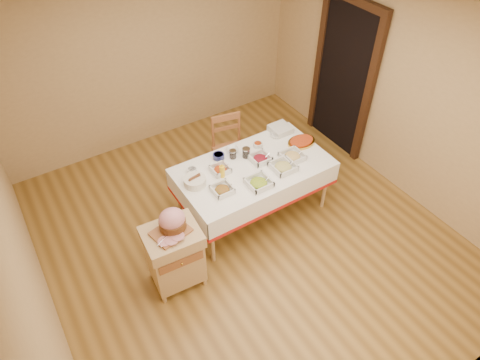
# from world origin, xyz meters

# --- Properties ---
(room_shell) EXTENTS (5.00, 5.00, 5.00)m
(room_shell) POSITION_xyz_m (0.00, 0.00, 1.30)
(room_shell) COLOR olive
(room_shell) RESTS_ON ground
(doorway) EXTENTS (0.09, 1.10, 2.20)m
(doorway) POSITION_xyz_m (2.20, 0.90, 1.11)
(doorway) COLOR black
(doorway) RESTS_ON ground
(dining_table) EXTENTS (1.82, 1.02, 0.76)m
(dining_table) POSITION_xyz_m (0.30, 0.30, 0.60)
(dining_table) COLOR tan
(dining_table) RESTS_ON ground
(butcher_cart) EXTENTS (0.60, 0.51, 0.80)m
(butcher_cart) POSITION_xyz_m (-0.98, -0.14, 0.46)
(butcher_cart) COLOR tan
(butcher_cart) RESTS_ON ground
(dining_chair) EXTENTS (0.50, 0.49, 0.96)m
(dining_chair) POSITION_xyz_m (0.41, 1.02, 0.49)
(dining_chair) COLOR brown
(dining_chair) RESTS_ON ground
(ham_on_board) EXTENTS (0.38, 0.36, 0.25)m
(ham_on_board) POSITION_xyz_m (-0.95, -0.11, 0.91)
(ham_on_board) COLOR brown
(ham_on_board) RESTS_ON butcher_cart
(serving_dish_a) EXTENTS (0.23, 0.22, 0.10)m
(serving_dish_a) POSITION_xyz_m (-0.23, 0.13, 0.79)
(serving_dish_a) COLOR silver
(serving_dish_a) RESTS_ON dining_table
(serving_dish_b) EXTENTS (0.26, 0.26, 0.11)m
(serving_dish_b) POSITION_xyz_m (0.17, 0.00, 0.79)
(serving_dish_b) COLOR silver
(serving_dish_b) RESTS_ON dining_table
(serving_dish_c) EXTENTS (0.27, 0.27, 0.11)m
(serving_dish_c) POSITION_xyz_m (0.57, 0.07, 0.79)
(serving_dish_c) COLOR silver
(serving_dish_c) RESTS_ON dining_table
(serving_dish_d) EXTENTS (0.25, 0.25, 0.10)m
(serving_dish_d) POSITION_xyz_m (0.78, 0.18, 0.79)
(serving_dish_d) COLOR silver
(serving_dish_d) RESTS_ON dining_table
(serving_dish_e) EXTENTS (0.21, 0.20, 0.10)m
(serving_dish_e) POSITION_xyz_m (-0.08, 0.43, 0.79)
(serving_dish_e) COLOR silver
(serving_dish_e) RESTS_ON dining_table
(serving_dish_f) EXTENTS (0.24, 0.22, 0.11)m
(serving_dish_f) POSITION_xyz_m (0.43, 0.35, 0.79)
(serving_dish_f) COLOR silver
(serving_dish_f) RESTS_ON dining_table
(small_bowl_left) EXTENTS (0.11, 0.11, 0.05)m
(small_bowl_left) POSITION_xyz_m (-0.36, 0.60, 0.79)
(small_bowl_left) COLOR silver
(small_bowl_left) RESTS_ON dining_table
(small_bowl_mid) EXTENTS (0.14, 0.14, 0.06)m
(small_bowl_mid) POSITION_xyz_m (0.03, 0.65, 0.79)
(small_bowl_mid) COLOR navy
(small_bowl_mid) RESTS_ON dining_table
(small_bowl_right) EXTENTS (0.12, 0.12, 0.06)m
(small_bowl_right) POSITION_xyz_m (0.56, 0.59, 0.79)
(small_bowl_right) COLOR silver
(small_bowl_right) RESTS_ON dining_table
(bowl_white_imported) EXTENTS (0.18, 0.18, 0.04)m
(bowl_white_imported) POSITION_xyz_m (0.25, 0.68, 0.78)
(bowl_white_imported) COLOR silver
(bowl_white_imported) RESTS_ON dining_table
(bowl_small_imported) EXTENTS (0.18, 0.18, 0.04)m
(bowl_small_imported) POSITION_xyz_m (0.87, 0.64, 0.78)
(bowl_small_imported) COLOR silver
(bowl_small_imported) RESTS_ON dining_table
(preserve_jar_left) EXTENTS (0.09, 0.09, 0.11)m
(preserve_jar_left) POSITION_xyz_m (0.18, 0.57, 0.81)
(preserve_jar_left) COLOR silver
(preserve_jar_left) RESTS_ON dining_table
(preserve_jar_right) EXTENTS (0.10, 0.10, 0.13)m
(preserve_jar_right) POSITION_xyz_m (0.32, 0.50, 0.82)
(preserve_jar_right) COLOR silver
(preserve_jar_right) RESTS_ON dining_table
(mustard_bottle) EXTENTS (0.06, 0.06, 0.19)m
(mustard_bottle) POSITION_xyz_m (-0.10, 0.34, 0.85)
(mustard_bottle) COLOR yellow
(mustard_bottle) RESTS_ON dining_table
(bread_basket) EXTENTS (0.25, 0.25, 0.11)m
(bread_basket) POSITION_xyz_m (-0.43, 0.39, 0.81)
(bread_basket) COLOR silver
(bread_basket) RESTS_ON dining_table
(plate_stack) EXTENTS (0.26, 0.26, 0.08)m
(plate_stack) POSITION_xyz_m (0.98, 0.70, 0.80)
(plate_stack) COLOR silver
(plate_stack) RESTS_ON dining_table
(brass_platter) EXTENTS (0.37, 0.27, 0.05)m
(brass_platter) POSITION_xyz_m (1.06, 0.35, 0.78)
(brass_platter) COLOR gold
(brass_platter) RESTS_ON dining_table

